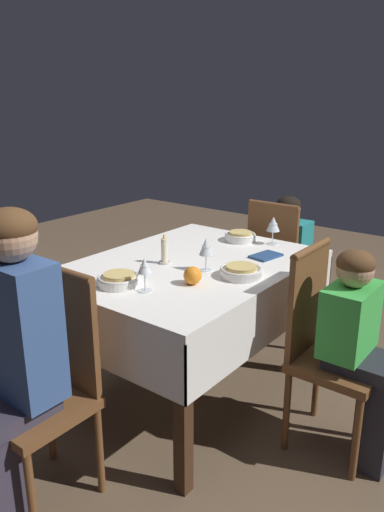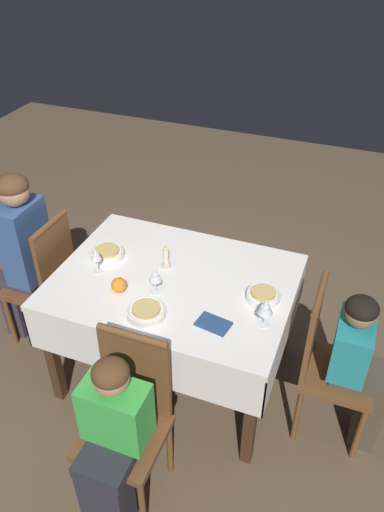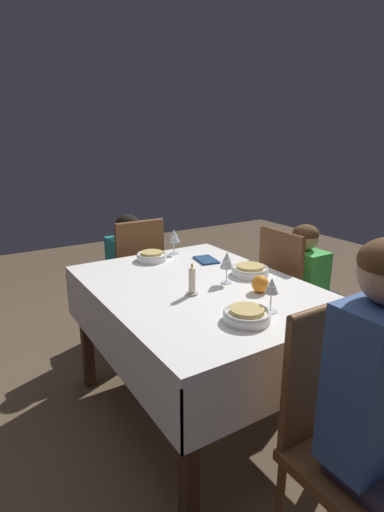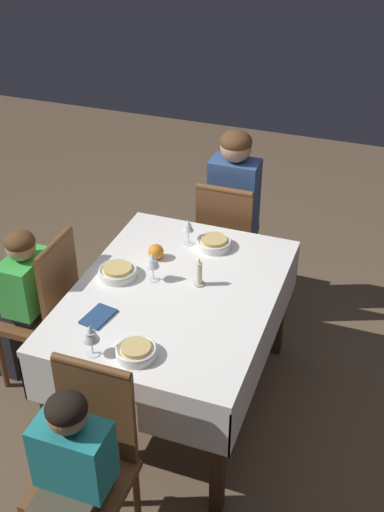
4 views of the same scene
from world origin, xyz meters
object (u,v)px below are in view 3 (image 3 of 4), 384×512
bowl_north (250,270)px  candle_centerpiece (192,283)px  chair_east (339,433)px  person_child_green (308,289)px  bowl_east (247,315)px  wine_glass_north (227,261)px  napkin_red_folded (206,260)px  wine_glass_east (272,287)px  chair_north (289,297)px  bowl_west (152,256)px  wine_glass_west (174,236)px  person_child_teal (126,271)px  dining_table (199,303)px  orange_fruit (260,284)px  chair_west (136,279)px

bowl_north → candle_centerpiece: bearing=-80.4°
chair_east → bowl_north: (-0.88, 0.33, 0.28)m
person_child_green → bowl_east: 1.12m
wine_glass_north → napkin_red_folded: bearing=161.4°
wine_glass_east → bowl_north: size_ratio=0.76×
bowl_east → chair_north: bearing=123.2°
bowl_west → wine_glass_west: 0.21m
person_child_teal → wine_glass_north: size_ratio=5.83×
chair_north → bowl_north: 0.50m
dining_table → chair_north: size_ratio=1.38×
bowl_east → bowl_north: 0.58m
chair_east → napkin_red_folded: chair_east is taller
dining_table → person_child_teal: person_child_teal is taller
wine_glass_east → candle_centerpiece: size_ratio=0.98×
chair_east → person_child_teal: size_ratio=0.99×
person_child_green → wine_glass_west: 0.95m
chair_east → orange_fruit: chair_east is taller
chair_east → wine_glass_west: (-1.46, 0.18, 0.37)m
chair_north → wine_glass_north: size_ratio=5.78×
candle_centerpiece → wine_glass_west: bearing=157.5°
chair_west → wine_glass_north: 1.02m
chair_west → napkin_red_folded: bearing=111.0°
chair_north → person_child_green: 0.17m
person_child_green → bowl_north: bearing=98.4°
chair_west → candle_centerpiece: (0.99, -0.14, 0.31)m
bowl_west → napkin_red_folded: bearing=56.7°
dining_table → person_child_green: (-0.07, 0.90, -0.13)m
wine_glass_north → bowl_west: bearing=-164.6°
chair_north → napkin_red_folded: size_ratio=5.24×
bowl_west → chair_east: bearing=0.3°
person_child_teal → candle_centerpiece: person_child_teal is taller
orange_fruit → person_child_teal: bearing=-173.1°
bowl_north → bowl_west: bearing=-147.3°
wine_glass_west → bowl_north: (0.58, 0.15, -0.09)m
bowl_west → wine_glass_west: size_ratio=1.12×
chair_east → bowl_west: chair_east is taller
wine_glass_east → chair_north: bearing=127.8°
napkin_red_folded → bowl_north: bearing=9.7°
chair_west → chair_north: size_ratio=1.00×
dining_table → wine_glass_north: size_ratio=7.96×
chair_east → bowl_east: size_ratio=4.90×
chair_east → bowl_west: (-1.41, -0.01, 0.28)m
chair_north → person_child_green: size_ratio=0.98×
candle_centerpiece → orange_fruit: size_ratio=1.87×
chair_west → wine_glass_west: size_ratio=5.89×
person_child_teal → wine_glass_east: (1.50, 0.04, 0.35)m
chair_west → wine_glass_east: (1.33, 0.04, 0.36)m
person_child_green → wine_glass_west: person_child_green is taller
person_child_green → bowl_north: 0.64m
wine_glass_north → dining_table: bearing=-108.8°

